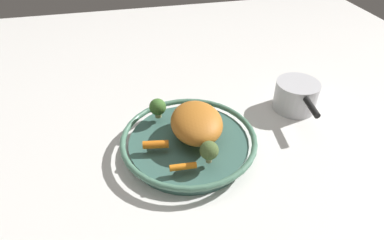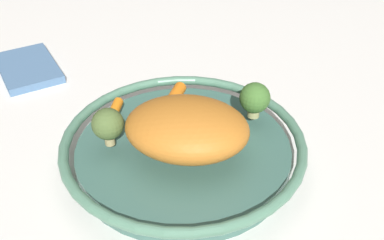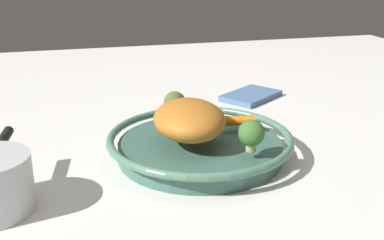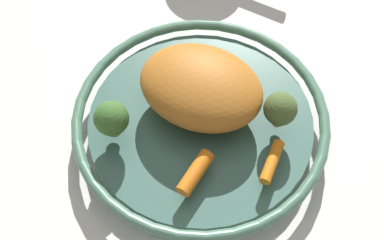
# 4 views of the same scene
# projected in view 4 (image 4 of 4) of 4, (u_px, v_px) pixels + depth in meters

# --- Properties ---
(ground_plane) EXTENTS (2.14, 2.14, 0.00)m
(ground_plane) POSITION_uv_depth(u_px,v_px,m) (200.00, 134.00, 0.76)
(ground_plane) COLOR silver
(serving_bowl) EXTENTS (0.33, 0.33, 0.04)m
(serving_bowl) POSITION_uv_depth(u_px,v_px,m) (201.00, 125.00, 0.74)
(serving_bowl) COLOR #3D665B
(serving_bowl) RESTS_ON ground_plane
(roast_chicken_piece) EXTENTS (0.13, 0.17, 0.06)m
(roast_chicken_piece) POSITION_uv_depth(u_px,v_px,m) (201.00, 87.00, 0.71)
(roast_chicken_piece) COLOR #BC6D24
(roast_chicken_piece) RESTS_ON serving_bowl
(baby_carrot_center) EXTENTS (0.06, 0.02, 0.02)m
(baby_carrot_center) POSITION_uv_depth(u_px,v_px,m) (272.00, 162.00, 0.68)
(baby_carrot_center) COLOR orange
(baby_carrot_center) RESTS_ON serving_bowl
(baby_carrot_back) EXTENTS (0.06, 0.03, 0.02)m
(baby_carrot_back) POSITION_uv_depth(u_px,v_px,m) (195.00, 173.00, 0.67)
(baby_carrot_back) COLOR orange
(baby_carrot_back) RESTS_ON serving_bowl
(broccoli_floret_small) EXTENTS (0.04, 0.04, 0.05)m
(broccoli_floret_small) POSITION_uv_depth(u_px,v_px,m) (111.00, 119.00, 0.69)
(broccoli_floret_small) COLOR tan
(broccoli_floret_small) RESTS_ON serving_bowl
(broccoli_floret_mid) EXTENTS (0.04, 0.04, 0.05)m
(broccoli_floret_mid) POSITION_uv_depth(u_px,v_px,m) (280.00, 109.00, 0.69)
(broccoli_floret_mid) COLOR tan
(broccoli_floret_mid) RESTS_ON serving_bowl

